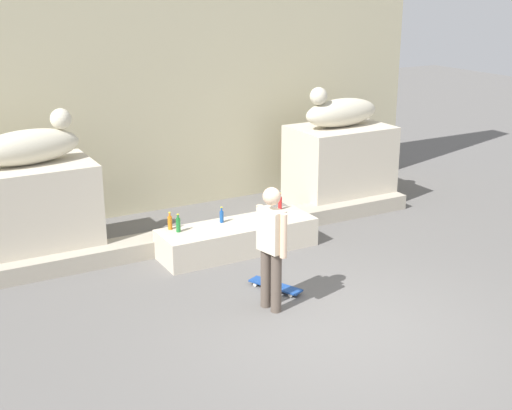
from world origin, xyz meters
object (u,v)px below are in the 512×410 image
Objects in this scene: statue_reclining_right at (340,112)px; bottle_orange at (170,222)px; skateboard at (275,286)px; skater at (271,243)px; bottle_green at (178,225)px; statue_reclining_left at (30,145)px; bottle_red at (280,203)px; bottle_blue at (222,216)px.

statue_reclining_right is 5.88× the size of bottle_orange.
skateboard is 2.91× the size of bottle_orange.
skateboard is 2.07m from bottle_orange.
skater reaches higher than bottle_green.
bottle_red is at bearing -23.26° from statue_reclining_left.
skater is 5.74× the size of bottle_red.
statue_reclining_right reaches higher than bottle_orange.
bottle_red reaches higher than bottle_orange.
bottle_orange is (1.79, -0.96, -1.22)m from statue_reclining_left.
skater is 2.06× the size of skateboard.
statue_reclining_right reaches higher than bottle_green.
skater is 6.44× the size of bottle_blue.
statue_reclining_right is at bearing 121.94° from skater.
statue_reclining_left is 4.06m from skater.
statue_reclining_left reaches higher than bottle_red.
skateboard is 2.80× the size of bottle_green.
bottle_orange is (-3.82, -0.95, -1.22)m from statue_reclining_right.
bottle_orange is (-0.81, 1.83, 0.51)m from skateboard.
statue_reclining_left is at bearing 157.90° from bottle_blue.
skateboard is at bearing -122.42° from bottle_red.
bottle_red is at bearing 123.13° from skateboard.
skateboard is (-3.01, -2.79, -1.73)m from statue_reclining_right.
bottle_green is 0.18m from bottle_orange.
skateboard is 2.24m from bottle_red.
bottle_blue is (2.62, -1.06, -1.23)m from statue_reclining_left.
bottle_green is at bearing -40.36° from statue_reclining_left.
statue_reclining_left is 2.06× the size of skateboard.
statue_reclining_left reaches higher than skateboard.
bottle_blue is (0.77, 0.06, -0.01)m from bottle_green.
bottle_green reaches higher than skateboard.
statue_reclining_left is at bearing -161.56° from skateboard.
statue_reclining_right is 2.40m from bottle_red.
bottle_blue is at bearing -31.10° from statue_reclining_left.
bottle_green is at bearing 179.61° from skateboard.
bottle_orange is at bearing -179.87° from bottle_red.
bottle_green is (1.85, -1.13, -1.22)m from statue_reclining_left.
statue_reclining_left reaches higher than bottle_orange.
statue_reclining_right is at bearing 14.00° from bottle_orange.
statue_reclining_left is at bearing 151.71° from bottle_orange.
bottle_green is at bearing -174.84° from bottle_red.
statue_reclining_right is at bearing 108.31° from skateboard.
bottle_orange is at bearing 179.39° from skateboard.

